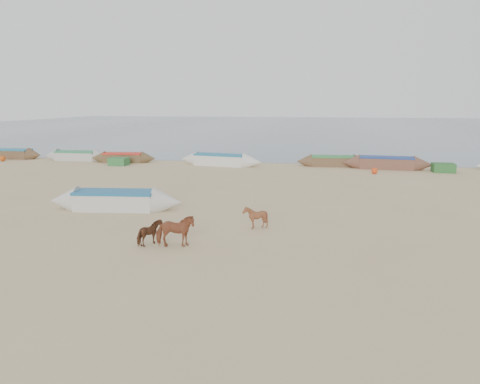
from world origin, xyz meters
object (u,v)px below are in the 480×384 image
object	(u,v)px
cow_adult	(175,231)
calf_front	(255,217)
near_canoe	(116,200)
calf_right	(151,233)

from	to	relation	value
cow_adult	calf_front	xyz separation A→B (m)	(2.38, 2.91, -0.11)
cow_adult	near_canoe	distance (m)	6.81
cow_adult	calf_front	distance (m)	3.76
cow_adult	calf_right	size ratio (longest dim) A/B	1.57
near_canoe	calf_front	bearing A→B (deg)	-23.38
cow_adult	calf_right	distance (m)	0.93
calf_front	calf_right	size ratio (longest dim) A/B	1.08
calf_front	calf_right	xyz separation A→B (m)	(-3.30, -2.88, -0.03)
calf_front	calf_right	world-z (taller)	calf_front
calf_front	near_canoe	xyz separation A→B (m)	(-6.98, 2.11, -0.02)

